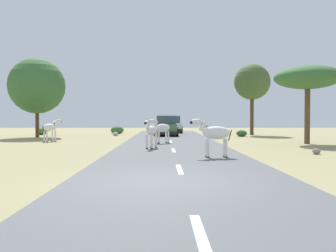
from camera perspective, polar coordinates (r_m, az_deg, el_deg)
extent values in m
plane|color=#998E60|center=(8.73, -0.62, -9.49)|extent=(90.00, 90.00, 0.00)
cube|color=#56595B|center=(8.75, 2.56, -9.31)|extent=(6.00, 64.00, 0.05)
cube|color=silver|center=(4.88, 5.49, -17.79)|extent=(0.16, 2.00, 0.01)
cube|color=silver|center=(10.71, 1.93, -7.16)|extent=(0.16, 2.00, 0.01)
cube|color=silver|center=(16.66, 0.93, -4.07)|extent=(0.16, 2.00, 0.01)
cube|color=silver|center=(22.64, 0.46, -2.60)|extent=(0.16, 2.00, 0.01)
cube|color=silver|center=(28.63, 0.19, -1.75)|extent=(0.16, 2.00, 0.01)
cube|color=silver|center=(34.62, 0.02, -1.19)|extent=(0.16, 2.00, 0.01)
ellipsoid|color=silver|center=(17.83, -2.78, -0.73)|extent=(0.70, 1.13, 0.50)
cylinder|color=silver|center=(17.58, -3.54, -2.62)|extent=(0.13, 0.13, 0.72)
cylinder|color=#28231E|center=(17.61, -3.54, -3.70)|extent=(0.15, 0.15, 0.05)
cylinder|color=silver|center=(17.50, -2.71, -2.64)|extent=(0.13, 0.13, 0.72)
cylinder|color=#28231E|center=(17.53, -2.71, -3.72)|extent=(0.15, 0.15, 0.05)
cylinder|color=silver|center=(18.23, -2.83, -2.47)|extent=(0.13, 0.13, 0.72)
cylinder|color=#28231E|center=(18.26, -2.83, -3.51)|extent=(0.15, 0.15, 0.05)
cylinder|color=silver|center=(18.15, -2.03, -2.49)|extent=(0.13, 0.13, 0.72)
cylinder|color=#28231E|center=(18.18, -2.03, -3.54)|extent=(0.15, 0.15, 0.05)
cylinder|color=silver|center=(17.35, -3.30, 0.05)|extent=(0.29, 0.41, 0.42)
cube|color=black|center=(17.35, -3.30, 0.34)|extent=(0.13, 0.34, 0.29)
ellipsoid|color=silver|center=(17.11, -3.57, 0.56)|extent=(0.31, 0.49, 0.23)
ellipsoid|color=black|center=(16.94, -3.77, 0.49)|extent=(0.17, 0.19, 0.14)
cone|color=silver|center=(17.24, -3.65, 0.94)|extent=(0.11, 0.11, 0.13)
cone|color=silver|center=(17.20, -3.23, 0.94)|extent=(0.11, 0.11, 0.13)
cylinder|color=black|center=(18.34, -2.26, -0.97)|extent=(0.08, 0.15, 0.42)
ellipsoid|color=silver|center=(21.23, -0.91, -0.32)|extent=(1.13, 0.94, 0.51)
cylinder|color=silver|center=(21.18, -1.91, -1.90)|extent=(0.15, 0.15, 0.73)
cylinder|color=#28231E|center=(21.20, -1.91, -2.82)|extent=(0.17, 0.17, 0.05)
cylinder|color=silver|center=(20.95, -1.52, -1.93)|extent=(0.15, 0.15, 0.73)
cylinder|color=#28231E|center=(20.97, -1.52, -2.87)|extent=(0.17, 0.17, 0.05)
cylinder|color=silver|center=(21.56, -0.32, -1.84)|extent=(0.15, 0.15, 0.73)
cylinder|color=#28231E|center=(21.58, -0.32, -2.74)|extent=(0.17, 0.17, 0.05)
cylinder|color=silver|center=(21.33, 0.08, -1.87)|extent=(0.15, 0.15, 0.73)
cylinder|color=#28231E|center=(21.35, 0.08, -2.79)|extent=(0.17, 0.17, 0.05)
cylinder|color=silver|center=(20.95, -2.10, 0.37)|extent=(0.43, 0.37, 0.43)
cube|color=black|center=(20.95, -2.10, 0.61)|extent=(0.32, 0.22, 0.30)
ellipsoid|color=silver|center=(20.81, -2.69, 0.80)|extent=(0.50, 0.42, 0.23)
ellipsoid|color=black|center=(20.72, -3.13, 0.75)|extent=(0.21, 0.20, 0.14)
cone|color=silver|center=(20.93, -2.51, 1.13)|extent=(0.12, 0.12, 0.14)
cone|color=silver|center=(20.82, -2.32, 1.12)|extent=(0.12, 0.12, 0.14)
cylinder|color=black|center=(21.52, 0.29, -0.56)|extent=(0.15, 0.11, 0.43)
ellipsoid|color=silver|center=(13.90, 8.01, -1.13)|extent=(1.13, 0.48, 0.53)
cylinder|color=silver|center=(14.02, 6.43, -3.57)|extent=(0.11, 0.11, 0.76)
cylinder|color=#28231E|center=(14.06, 6.42, -5.01)|extent=(0.13, 0.13, 0.05)
cylinder|color=silver|center=(13.74, 6.62, -3.68)|extent=(0.11, 0.11, 0.76)
cylinder|color=#28231E|center=(13.78, 6.61, -5.15)|extent=(0.13, 0.13, 0.05)
cylinder|color=silver|center=(14.15, 9.35, -3.54)|extent=(0.11, 0.11, 0.76)
cylinder|color=#28231E|center=(14.19, 9.35, -4.96)|extent=(0.13, 0.13, 0.05)
cylinder|color=silver|center=(13.88, 9.59, -3.64)|extent=(0.11, 0.11, 0.76)
cylinder|color=#28231E|center=(13.91, 9.59, -5.09)|extent=(0.13, 0.13, 0.05)
cylinder|color=silver|center=(13.80, 5.84, -0.01)|extent=(0.40, 0.22, 0.45)
cube|color=black|center=(13.80, 5.84, 0.37)|extent=(0.37, 0.05, 0.31)
ellipsoid|color=silver|center=(13.76, 4.76, 0.68)|extent=(0.49, 0.22, 0.24)
ellipsoid|color=black|center=(13.74, 3.96, 0.60)|extent=(0.17, 0.15, 0.15)
cone|color=silver|center=(13.85, 5.22, 1.18)|extent=(0.09, 0.09, 0.14)
cone|color=silver|center=(13.71, 5.30, 1.18)|extent=(0.09, 0.09, 0.14)
cylinder|color=black|center=(14.02, 10.25, -1.53)|extent=(0.16, 0.05, 0.45)
ellipsoid|color=silver|center=(24.51, -19.03, -0.24)|extent=(0.92, 1.16, 0.52)
cylinder|color=silver|center=(24.68, -18.18, -1.59)|extent=(0.15, 0.15, 0.74)
cylinder|color=#28231E|center=(24.70, -18.18, -2.40)|extent=(0.17, 0.17, 0.05)
cylinder|color=silver|center=(24.88, -18.62, -1.57)|extent=(0.15, 0.15, 0.74)
cylinder|color=#28231E|center=(24.90, -18.61, -2.37)|extent=(0.17, 0.17, 0.05)
cylinder|color=silver|center=(24.20, -19.42, -1.66)|extent=(0.15, 0.15, 0.74)
cylinder|color=#28231E|center=(24.22, -19.41, -2.48)|extent=(0.17, 0.17, 0.05)
cylinder|color=silver|center=(24.41, -19.85, -1.64)|extent=(0.15, 0.15, 0.74)
cylinder|color=#28231E|center=(24.43, -19.85, -2.45)|extent=(0.17, 0.17, 0.05)
cylinder|color=silver|center=(24.86, -18.14, 0.40)|extent=(0.37, 0.44, 0.44)
cube|color=black|center=(24.86, -18.14, 0.61)|extent=(0.21, 0.33, 0.30)
ellipsoid|color=silver|center=(25.03, -17.71, 0.79)|extent=(0.41, 0.51, 0.24)
ellipsoid|color=black|center=(25.17, -17.39, 0.75)|extent=(0.20, 0.21, 0.14)
cone|color=silver|center=(24.90, -17.80, 1.06)|extent=(0.12, 0.12, 0.14)
cone|color=silver|center=(25.00, -18.02, 1.06)|extent=(0.12, 0.12, 0.14)
cylinder|color=black|center=(24.16, -19.98, -0.51)|extent=(0.11, 0.15, 0.44)
cube|color=silver|center=(36.18, 0.59, -0.16)|extent=(2.03, 4.29, 0.80)
cube|color=#334751|center=(36.37, 0.56, 1.08)|extent=(1.76, 2.29, 0.76)
cube|color=black|center=(34.04, 0.88, -0.72)|extent=(1.72, 0.25, 0.24)
cylinder|color=black|center=(34.78, -0.71, -0.62)|extent=(0.26, 0.69, 0.68)
cylinder|color=black|center=(34.93, 2.24, -0.61)|extent=(0.26, 0.69, 0.68)
cylinder|color=black|center=(37.47, -0.95, -0.47)|extent=(0.26, 0.69, 0.68)
cylinder|color=black|center=(37.61, 1.79, -0.46)|extent=(0.26, 0.69, 0.68)
cube|color=#476B38|center=(30.23, -0.25, -0.48)|extent=(1.88, 4.23, 0.80)
cube|color=#334751|center=(30.41, -0.25, 1.00)|extent=(1.68, 2.23, 0.76)
cube|color=black|center=(28.08, -0.29, -1.19)|extent=(1.71, 0.19, 0.24)
cylinder|color=black|center=(28.91, -2.06, -1.05)|extent=(0.23, 0.68, 0.68)
cylinder|color=black|center=(28.90, 1.51, -1.05)|extent=(0.23, 0.68, 0.68)
cylinder|color=black|center=(31.61, -1.86, -0.83)|extent=(0.23, 0.68, 0.68)
cylinder|color=black|center=(31.59, 1.40, -0.83)|extent=(0.23, 0.68, 0.68)
cylinder|color=#4C3823|center=(32.89, 13.74, 1.68)|extent=(0.34, 0.34, 3.61)
sphere|color=#425B2D|center=(33.05, 13.78, 7.11)|extent=(3.32, 3.32, 3.32)
cylinder|color=#4C3823|center=(30.40, -20.87, 0.52)|extent=(0.30, 0.30, 2.41)
sphere|color=#386633|center=(30.50, -20.92, 6.22)|extent=(4.57, 4.57, 4.57)
cylinder|color=brown|center=(23.04, 22.10, 1.47)|extent=(0.33, 0.33, 3.41)
ellipsoid|color=#386633|center=(23.17, 22.16, 7.47)|extent=(4.08, 4.08, 1.43)
ellipsoid|color=#386633|center=(34.29, -8.42, -0.67)|extent=(1.28, 1.15, 0.77)
ellipsoid|color=#2D5628|center=(30.08, 12.11, -1.20)|extent=(0.92, 0.83, 0.55)
ellipsoid|color=#4C7038|center=(34.57, -20.24, -0.81)|extent=(1.12, 1.01, 0.67)
ellipsoid|color=#425B2D|center=(34.20, 8.49, -0.76)|extent=(1.12, 1.01, 0.67)
ellipsoid|color=gray|center=(16.77, 23.39, -3.87)|extent=(0.36, 0.31, 0.27)
ellipsoid|color=#A89E8C|center=(30.81, -8.68, -1.30)|extent=(0.52, 0.48, 0.35)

